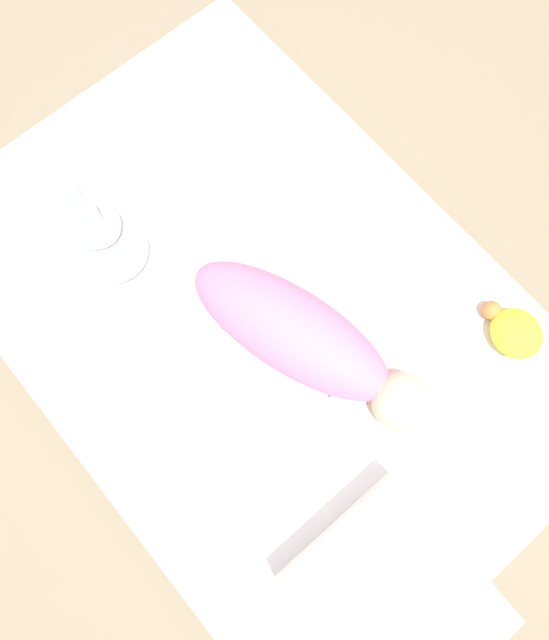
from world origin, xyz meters
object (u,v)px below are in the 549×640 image
object	(u,v)px
swaddled_baby	(306,339)
bunny_plush	(107,242)
pillow	(393,598)
turtle_plush	(514,331)

from	to	relation	value
swaddled_baby	bunny_plush	world-z (taller)	bunny_plush
pillow	bunny_plush	size ratio (longest dim) A/B	1.07
turtle_plush	bunny_plush	bearing A→B (deg)	38.04
swaddled_baby	turtle_plush	xyz separation A→B (m)	(-0.28, -0.36, -0.04)
pillow	bunny_plush	distance (m)	0.92
swaddled_baby	turtle_plush	bearing A→B (deg)	36.95
bunny_plush	swaddled_baby	bearing A→B (deg)	-156.29
bunny_plush	pillow	bearing A→B (deg)	178.87
swaddled_baby	bunny_plush	xyz separation A→B (m)	(0.43, 0.19, 0.04)
bunny_plush	turtle_plush	world-z (taller)	bunny_plush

